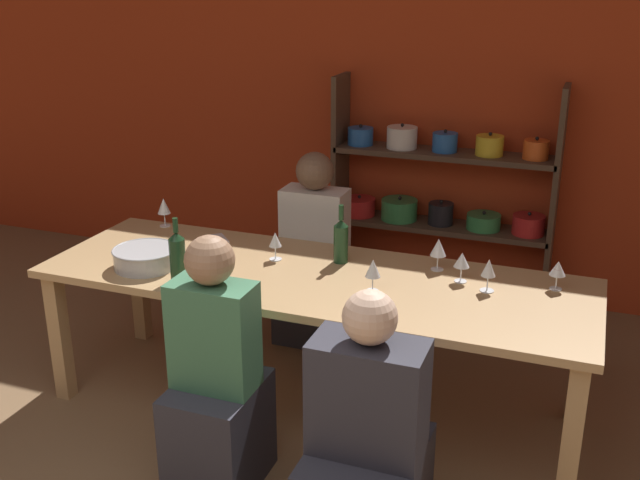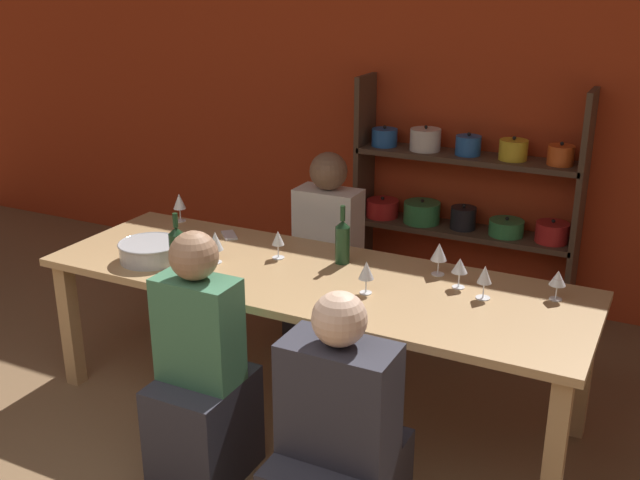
# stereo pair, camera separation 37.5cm
# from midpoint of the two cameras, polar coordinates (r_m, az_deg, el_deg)

# --- Properties ---
(wall_back_red) EXTENTS (8.80, 0.06, 2.70)m
(wall_back_red) POSITION_cam_midpoint_polar(r_m,az_deg,el_deg) (5.26, 3.43, 10.74)
(wall_back_red) COLOR #B23819
(wall_back_red) RESTS_ON ground_plane
(shelf_unit) EXTENTS (1.50, 0.30, 1.52)m
(shelf_unit) POSITION_cam_midpoint_polar(r_m,az_deg,el_deg) (5.14, 7.19, 1.86)
(shelf_unit) COLOR #4C3828
(shelf_unit) RESTS_ON ground_plane
(dining_table) EXTENTS (2.75, 0.91, 0.76)m
(dining_table) POSITION_cam_midpoint_polar(r_m,az_deg,el_deg) (3.75, -3.41, -3.83)
(dining_table) COLOR tan
(dining_table) RESTS_ON ground_plane
(mixing_bowl) EXTENTS (0.33, 0.33, 0.10)m
(mixing_bowl) POSITION_cam_midpoint_polar(r_m,az_deg,el_deg) (3.94, -15.85, -1.30)
(mixing_bowl) COLOR #B7BABC
(mixing_bowl) RESTS_ON dining_table
(wine_bottle_green) EXTENTS (0.08, 0.08, 0.32)m
(wine_bottle_green) POSITION_cam_midpoint_polar(r_m,az_deg,el_deg) (3.70, -13.68, -1.23)
(wine_bottle_green) COLOR #19381E
(wine_bottle_green) RESTS_ON dining_table
(wine_bottle_dark) EXTENTS (0.08, 0.08, 0.31)m
(wine_bottle_dark) POSITION_cam_midpoint_polar(r_m,az_deg,el_deg) (3.83, -1.20, -0.05)
(wine_bottle_dark) COLOR #19381E
(wine_bottle_dark) RESTS_ON dining_table
(wine_glass_red_a) EXTENTS (0.08, 0.08, 0.17)m
(wine_glass_red_a) POSITION_cam_midpoint_polar(r_m,az_deg,el_deg) (3.76, 6.20, -0.68)
(wine_glass_red_a) COLOR white
(wine_glass_red_a) RESTS_ON dining_table
(wine_glass_empty_a) EXTENTS (0.08, 0.08, 0.17)m
(wine_glass_empty_a) POSITION_cam_midpoint_polar(r_m,az_deg,el_deg) (4.52, -14.17, 2.46)
(wine_glass_empty_a) COLOR white
(wine_glass_empty_a) RESTS_ON dining_table
(wine_glass_red_b) EXTENTS (0.07, 0.07, 0.16)m
(wine_glass_red_b) POSITION_cam_midpoint_polar(r_m,az_deg,el_deg) (3.54, 9.80, -2.25)
(wine_glass_red_b) COLOR white
(wine_glass_red_b) RESTS_ON dining_table
(wine_glass_red_c) EXTENTS (0.06, 0.06, 0.17)m
(wine_glass_red_c) POSITION_cam_midpoint_polar(r_m,az_deg,el_deg) (3.81, -12.28, -0.69)
(wine_glass_red_c) COLOR white
(wine_glass_red_c) RESTS_ON dining_table
(wine_glass_red_d) EXTENTS (0.07, 0.07, 0.16)m
(wine_glass_red_d) POSITION_cam_midpoint_polar(r_m,az_deg,el_deg) (3.49, 0.99, -2.30)
(wine_glass_red_d) COLOR white
(wine_glass_red_d) RESTS_ON dining_table
(wine_glass_red_e) EXTENTS (0.07, 0.07, 0.15)m
(wine_glass_red_e) POSITION_cam_midpoint_polar(r_m,az_deg,el_deg) (3.89, -6.20, -0.10)
(wine_glass_red_e) COLOR white
(wine_glass_red_e) RESTS_ON dining_table
(wine_glass_white_a) EXTENTS (0.08, 0.08, 0.15)m
(wine_glass_white_a) POSITION_cam_midpoint_polar(r_m,az_deg,el_deg) (3.63, 7.88, -1.65)
(wine_glass_white_a) COLOR white
(wine_glass_white_a) RESTS_ON dining_table
(wine_glass_white_b) EXTENTS (0.08, 0.08, 0.17)m
(wine_glass_white_b) POSITION_cam_midpoint_polar(r_m,az_deg,el_deg) (3.84, -10.95, -0.48)
(wine_glass_white_b) COLOR white
(wine_glass_white_b) RESTS_ON dining_table
(wine_glass_red_f) EXTENTS (0.08, 0.08, 0.14)m
(wine_glass_red_f) POSITION_cam_midpoint_polar(r_m,az_deg,el_deg) (3.63, 14.89, -2.23)
(wine_glass_red_f) COLOR white
(wine_glass_red_f) RESTS_ON dining_table
(cell_phone) EXTENTS (0.15, 0.16, 0.01)m
(cell_phone) POSITION_cam_midpoint_polar(r_m,az_deg,el_deg) (4.26, -10.18, 0.07)
(cell_phone) COLOR silver
(cell_phone) RESTS_ON dining_table
(person_near_a) EXTENTS (0.36, 0.45, 1.18)m
(person_near_a) POSITION_cam_midpoint_polar(r_m,az_deg,el_deg) (3.37, -11.10, -11.66)
(person_near_a) COLOR #2D2D38
(person_near_a) RESTS_ON ground_plane
(person_far_a) EXTENTS (0.39, 0.49, 1.18)m
(person_far_a) POSITION_cam_midpoint_polar(r_m,az_deg,el_deg) (4.64, -2.71, -2.26)
(person_far_a) COLOR #2D2D38
(person_far_a) RESTS_ON ground_plane
(person_near_b) EXTENTS (0.44, 0.55, 1.09)m
(person_near_b) POSITION_cam_midpoint_polar(r_m,az_deg,el_deg) (3.06, -0.08, -16.12)
(person_near_b) COLOR #2D2D38
(person_near_b) RESTS_ON ground_plane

